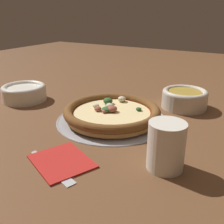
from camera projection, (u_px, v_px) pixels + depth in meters
name	position (u px, v px, depth m)	size (l,w,h in m)	color
ground_plane	(112.00, 120.00, 0.79)	(3.00, 3.00, 0.00)	brown
pizza_tray	(112.00, 119.00, 0.79)	(0.33, 0.33, 0.01)	#9E9EA3
pizza	(112.00, 112.00, 0.78)	(0.29, 0.29, 0.04)	tan
bowl_near	(185.00, 98.00, 0.88)	(0.15, 0.15, 0.06)	beige
bowl_far	(25.00, 92.00, 0.96)	(0.16, 0.16, 0.06)	silver
drinking_cup	(166.00, 146.00, 0.54)	(0.08, 0.08, 0.10)	silver
napkin	(62.00, 160.00, 0.58)	(0.17, 0.16, 0.01)	#B2231E
fork	(53.00, 169.00, 0.55)	(0.16, 0.07, 0.00)	#B7B7BC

